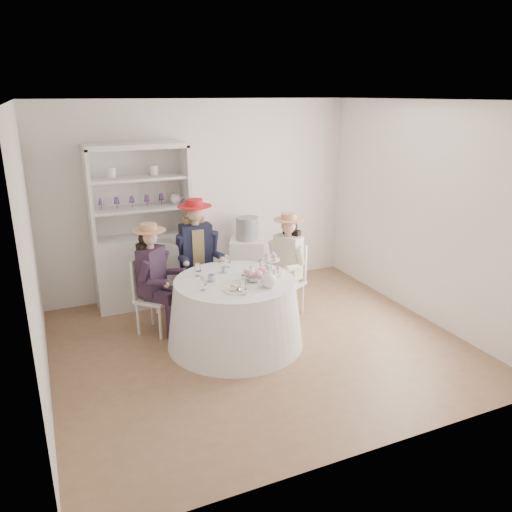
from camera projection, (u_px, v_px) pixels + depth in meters
name	position (u px, v px, depth m)	size (l,w,h in m)	color
ground	(259.00, 345.00, 5.76)	(4.50, 4.50, 0.00)	brown
ceiling	(260.00, 100.00, 4.92)	(4.50, 4.50, 0.00)	white
wall_back	(202.00, 198.00, 7.08)	(4.50, 4.50, 0.00)	white
wall_front	(373.00, 299.00, 3.60)	(4.50, 4.50, 0.00)	white
wall_left	(31.00, 259.00, 4.48)	(4.50, 4.50, 0.00)	white
wall_right	(425.00, 213.00, 6.20)	(4.50, 4.50, 0.00)	white
tea_table	(235.00, 312.00, 5.69)	(1.56, 1.56, 0.78)	white
hutch	(143.00, 249.00, 6.70)	(1.37, 0.72, 2.17)	silver
side_table	(247.00, 264.00, 7.32)	(0.49, 0.49, 0.76)	silver
hatbox	(247.00, 228.00, 7.15)	(0.33, 0.33, 0.33)	black
guest_left	(153.00, 273.00, 5.84)	(0.57, 0.57, 1.35)	silver
guest_mid	(197.00, 250.00, 6.36)	(0.55, 0.57, 1.51)	silver
guest_right	(287.00, 259.00, 6.32)	(0.58, 0.52, 1.35)	silver
spare_chair	(169.00, 275.00, 6.48)	(0.56, 0.56, 0.97)	silver
teacup_a	(211.00, 279.00, 5.51)	(0.09, 0.09, 0.07)	white
teacup_b	(224.00, 270.00, 5.78)	(0.07, 0.07, 0.07)	white
teacup_c	(252.00, 271.00, 5.75)	(0.09, 0.09, 0.07)	white
flower_bowl	(255.00, 278.00, 5.53)	(0.23, 0.23, 0.06)	white
flower_arrangement	(254.00, 273.00, 5.51)	(0.20, 0.20, 0.07)	pink
table_teapot	(269.00, 280.00, 5.34)	(0.24, 0.17, 0.18)	white
sandwich_plate	(237.00, 289.00, 5.26)	(0.28, 0.28, 0.06)	white
cupcake_stand	(271.00, 267.00, 5.71)	(0.26, 0.26, 0.25)	white
stemware_set	(235.00, 274.00, 5.54)	(0.91, 0.95, 0.15)	white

